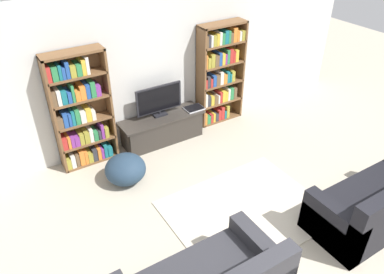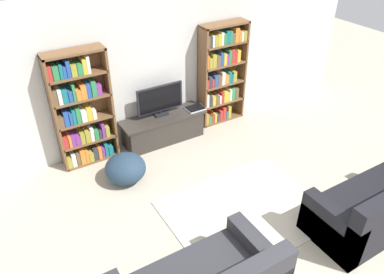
% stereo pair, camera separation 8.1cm
% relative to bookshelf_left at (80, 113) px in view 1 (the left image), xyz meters
% --- Properties ---
extents(wall_back, '(8.80, 0.06, 2.60)m').
position_rel_bookshelf_left_xyz_m(wall_back, '(1.24, 0.18, 0.39)').
color(wall_back, silver).
rests_on(wall_back, ground_plane).
extents(bookshelf_left, '(0.90, 0.30, 1.89)m').
position_rel_bookshelf_left_xyz_m(bookshelf_left, '(0.00, 0.00, 0.00)').
color(bookshelf_left, brown).
rests_on(bookshelf_left, ground_plane).
extents(bookshelf_right, '(0.90, 0.30, 1.89)m').
position_rel_bookshelf_left_xyz_m(bookshelf_right, '(2.62, -0.00, 0.05)').
color(bookshelf_right, brown).
rests_on(bookshelf_right, ground_plane).
extents(tv_stand, '(1.50, 0.48, 0.49)m').
position_rel_bookshelf_left_xyz_m(tv_stand, '(1.34, -0.12, -0.66)').
color(tv_stand, '#332D28').
rests_on(tv_stand, ground_plane).
extents(television, '(0.84, 0.16, 0.55)m').
position_rel_bookshelf_left_xyz_m(television, '(1.34, -0.05, -0.12)').
color(television, black).
rests_on(television, tv_stand).
extents(laptop, '(0.33, 0.26, 0.03)m').
position_rel_bookshelf_left_xyz_m(laptop, '(1.96, -0.18, -0.41)').
color(laptop, silver).
rests_on(laptop, tv_stand).
extents(area_rug, '(2.11, 1.68, 0.02)m').
position_rel_bookshelf_left_xyz_m(area_rug, '(1.48, -2.33, -0.90)').
color(area_rug, beige).
rests_on(area_rug, ground_plane).
extents(couch_right_sofa, '(1.89, 0.85, 0.90)m').
position_rel_bookshelf_left_xyz_m(couch_right_sofa, '(2.83, -3.38, -0.60)').
color(couch_right_sofa, black).
rests_on(couch_right_sofa, ground_plane).
extents(beanbag_ottoman, '(0.62, 0.62, 0.45)m').
position_rel_bookshelf_left_xyz_m(beanbag_ottoman, '(0.33, -0.83, -0.68)').
color(beanbag_ottoman, '#23384C').
rests_on(beanbag_ottoman, ground_plane).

